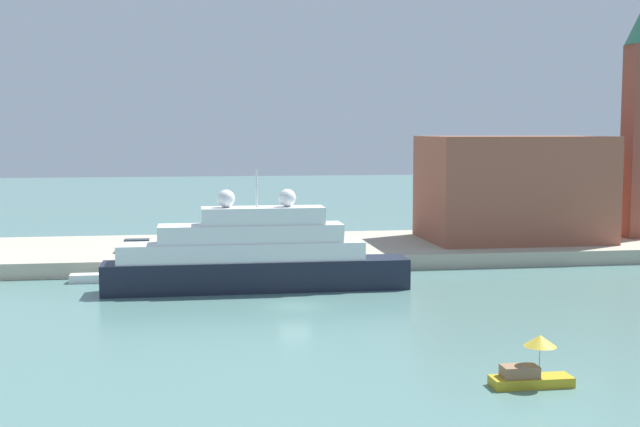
# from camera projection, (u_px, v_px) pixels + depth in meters

# --- Properties ---
(ground) EXTENTS (400.00, 400.00, 0.00)m
(ground) POSITION_uv_depth(u_px,v_px,m) (295.00, 306.00, 69.73)
(ground) COLOR slate
(quay_dock) EXTENTS (110.00, 21.42, 1.58)m
(quay_dock) POSITION_uv_depth(u_px,v_px,m) (266.00, 251.00, 95.94)
(quay_dock) COLOR #ADA38E
(quay_dock) RESTS_ON ground
(large_yacht) EXTENTS (27.38, 4.06, 10.88)m
(large_yacht) POSITION_uv_depth(u_px,v_px,m) (253.00, 257.00, 76.38)
(large_yacht) COLOR black
(large_yacht) RESTS_ON ground
(small_motorboat) EXTENTS (4.62, 1.84, 2.92)m
(small_motorboat) POSITION_uv_depth(u_px,v_px,m) (531.00, 368.00, 47.79)
(small_motorboat) COLOR #B7991E
(small_motorboat) RESTS_ON ground
(work_barge) EXTENTS (5.79, 1.59, 0.79)m
(work_barge) POSITION_uv_depth(u_px,v_px,m) (101.00, 278.00, 80.79)
(work_barge) COLOR silver
(work_barge) RESTS_ON ground
(harbor_building) EXTENTS (20.23, 13.75, 12.11)m
(harbor_building) POSITION_uv_depth(u_px,v_px,m) (512.00, 188.00, 99.27)
(harbor_building) COLOR #93513D
(harbor_building) RESTS_ON quay_dock
(bell_tower) EXTENTS (4.01, 4.01, 27.23)m
(bell_tower) POSITION_uv_depth(u_px,v_px,m) (640.00, 113.00, 100.45)
(bell_tower) COLOR brown
(bell_tower) RESTS_ON quay_dock
(parked_car) EXTENTS (4.33, 1.74, 1.35)m
(parked_car) POSITION_uv_depth(u_px,v_px,m) (139.00, 246.00, 89.71)
(parked_car) COLOR #1E4C99
(parked_car) RESTS_ON quay_dock
(person_figure) EXTENTS (0.36, 0.36, 1.55)m
(person_figure) POSITION_uv_depth(u_px,v_px,m) (194.00, 250.00, 86.39)
(person_figure) COLOR #4C4C4C
(person_figure) RESTS_ON quay_dock
(mooring_bollard) EXTENTS (0.37, 0.37, 0.65)m
(mooring_bollard) POSITION_uv_depth(u_px,v_px,m) (297.00, 253.00, 86.78)
(mooring_bollard) COLOR black
(mooring_bollard) RESTS_ON quay_dock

